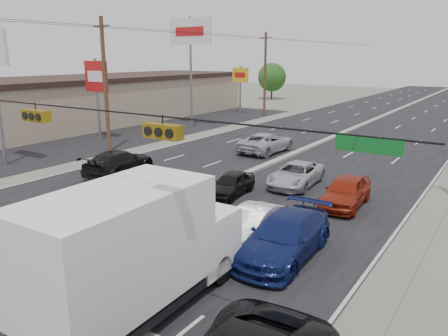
{
  "coord_description": "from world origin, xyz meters",
  "views": [
    {
      "loc": [
        13.37,
        -7.68,
        7.17
      ],
      "look_at": [
        2.6,
        8.43,
        2.2
      ],
      "focal_mm": 35.0,
      "sensor_mm": 36.0,
      "label": 1
    }
  ],
  "objects_px": {
    "utility_pole_left_b": "(105,85)",
    "queue_car_d": "(284,237)",
    "box_truck": "(136,249)",
    "red_sedan": "(156,217)",
    "pole_sign_billboard": "(190,39)",
    "tree_left_far": "(272,77)",
    "queue_car_a": "(231,184)",
    "pole_sign_mid": "(96,81)",
    "pole_sign_far": "(240,79)",
    "oncoming_near": "(119,163)",
    "queue_car_b": "(252,224)",
    "utility_pole_left_c": "(265,74)",
    "queue_car_e": "(346,192)",
    "queue_car_c": "(296,175)",
    "oncoming_far": "(266,143)"
  },
  "relations": [
    {
      "from": "utility_pole_left_b",
      "to": "oncoming_far",
      "type": "height_order",
      "value": "utility_pole_left_b"
    },
    {
      "from": "red_sedan",
      "to": "queue_car_b",
      "type": "height_order",
      "value": "queue_car_b"
    },
    {
      "from": "utility_pole_left_b",
      "to": "queue_car_d",
      "type": "xyz_separation_m",
      "value": [
        19.5,
        -9.18,
        -4.33
      ]
    },
    {
      "from": "pole_sign_far",
      "to": "queue_car_d",
      "type": "bearing_deg",
      "value": -56.06
    },
    {
      "from": "utility_pole_left_c",
      "to": "queue_car_d",
      "type": "height_order",
      "value": "utility_pole_left_c"
    },
    {
      "from": "pole_sign_far",
      "to": "red_sedan",
      "type": "bearing_deg",
      "value": -63.52
    },
    {
      "from": "utility_pole_left_b",
      "to": "pole_sign_far",
      "type": "distance_m",
      "value": 25.25
    },
    {
      "from": "box_truck",
      "to": "queue_car_a",
      "type": "xyz_separation_m",
      "value": [
        -3.68,
        10.62,
        -1.33
      ]
    },
    {
      "from": "red_sedan",
      "to": "queue_car_b",
      "type": "bearing_deg",
      "value": 25.23
    },
    {
      "from": "box_truck",
      "to": "red_sedan",
      "type": "relative_size",
      "value": 2.03
    },
    {
      "from": "utility_pole_left_b",
      "to": "oncoming_near",
      "type": "relative_size",
      "value": 1.91
    },
    {
      "from": "queue_car_e",
      "to": "oncoming_near",
      "type": "bearing_deg",
      "value": -175.01
    },
    {
      "from": "queue_car_a",
      "to": "utility_pole_left_b",
      "type": "bearing_deg",
      "value": 158.49
    },
    {
      "from": "queue_car_a",
      "to": "oncoming_near",
      "type": "height_order",
      "value": "oncoming_near"
    },
    {
      "from": "pole_sign_mid",
      "to": "tree_left_far",
      "type": "bearing_deg",
      "value": 96.79
    },
    {
      "from": "queue_car_c",
      "to": "queue_car_d",
      "type": "height_order",
      "value": "queue_car_d"
    },
    {
      "from": "tree_left_far",
      "to": "queue_car_b",
      "type": "distance_m",
      "value": 59.98
    },
    {
      "from": "utility_pole_left_c",
      "to": "oncoming_near",
      "type": "distance_m",
      "value": 30.27
    },
    {
      "from": "pole_sign_mid",
      "to": "red_sedan",
      "type": "relative_size",
      "value": 1.88
    },
    {
      "from": "utility_pole_left_b",
      "to": "queue_car_b",
      "type": "xyz_separation_m",
      "value": [
        17.67,
        -8.38,
        -4.47
      ]
    },
    {
      "from": "pole_sign_billboard",
      "to": "queue_car_a",
      "type": "relative_size",
      "value": 3.05
    },
    {
      "from": "pole_sign_far",
      "to": "tree_left_far",
      "type": "relative_size",
      "value": 0.98
    },
    {
      "from": "pole_sign_far",
      "to": "queue_car_b",
      "type": "height_order",
      "value": "pole_sign_far"
    },
    {
      "from": "utility_pole_left_b",
      "to": "pole_sign_mid",
      "type": "bearing_deg",
      "value": 146.31
    },
    {
      "from": "utility_pole_left_c",
      "to": "queue_car_b",
      "type": "xyz_separation_m",
      "value": [
        17.67,
        -33.38,
        -4.47
      ]
    },
    {
      "from": "utility_pole_left_b",
      "to": "queue_car_d",
      "type": "distance_m",
      "value": 21.98
    },
    {
      "from": "pole_sign_far",
      "to": "oncoming_near",
      "type": "distance_m",
      "value": 31.04
    },
    {
      "from": "pole_sign_far",
      "to": "red_sedan",
      "type": "xyz_separation_m",
      "value": [
        17.4,
        -34.92,
        -3.8
      ]
    },
    {
      "from": "queue_car_c",
      "to": "oncoming_near",
      "type": "relative_size",
      "value": 0.89
    },
    {
      "from": "queue_car_a",
      "to": "queue_car_c",
      "type": "bearing_deg",
      "value": 54.28
    },
    {
      "from": "pole_sign_mid",
      "to": "queue_car_b",
      "type": "relative_size",
      "value": 1.81
    },
    {
      "from": "utility_pole_left_b",
      "to": "box_truck",
      "type": "xyz_separation_m",
      "value": [
        17.58,
        -14.72,
        -3.16
      ]
    },
    {
      "from": "pole_sign_far",
      "to": "queue_car_c",
      "type": "height_order",
      "value": "pole_sign_far"
    },
    {
      "from": "utility_pole_left_b",
      "to": "queue_car_b",
      "type": "distance_m",
      "value": 20.06
    },
    {
      "from": "queue_car_e",
      "to": "queue_car_d",
      "type": "bearing_deg",
      "value": -93.24
    },
    {
      "from": "pole_sign_billboard",
      "to": "queue_car_c",
      "type": "distance_m",
      "value": 23.98
    },
    {
      "from": "box_truck",
      "to": "queue_car_c",
      "type": "distance_m",
      "value": 14.31
    },
    {
      "from": "utility_pole_left_b",
      "to": "tree_left_far",
      "type": "bearing_deg",
      "value": 101.92
    },
    {
      "from": "utility_pole_left_c",
      "to": "queue_car_c",
      "type": "height_order",
      "value": "utility_pole_left_c"
    },
    {
      "from": "utility_pole_left_b",
      "to": "red_sedan",
      "type": "xyz_separation_m",
      "value": [
        13.9,
        -9.92,
        -4.49
      ]
    },
    {
      "from": "queue_car_a",
      "to": "queue_car_b",
      "type": "bearing_deg",
      "value": -53.71
    },
    {
      "from": "utility_pole_left_c",
      "to": "box_truck",
      "type": "height_order",
      "value": "utility_pole_left_c"
    },
    {
      "from": "pole_sign_far",
      "to": "oncoming_near",
      "type": "relative_size",
      "value": 1.15
    },
    {
      "from": "pole_sign_far",
      "to": "tree_left_far",
      "type": "distance_m",
      "value": 20.89
    },
    {
      "from": "pole_sign_billboard",
      "to": "queue_car_d",
      "type": "distance_m",
      "value": 31.93
    },
    {
      "from": "queue_car_b",
      "to": "box_truck",
      "type": "bearing_deg",
      "value": -93.53
    },
    {
      "from": "queue_car_a",
      "to": "pole_sign_mid",
      "type": "bearing_deg",
      "value": 153.83
    },
    {
      "from": "tree_left_far",
      "to": "box_truck",
      "type": "xyz_separation_m",
      "value": [
        27.08,
        -59.72,
        -1.77
      ]
    },
    {
      "from": "queue_car_b",
      "to": "oncoming_far",
      "type": "xyz_separation_m",
      "value": [
        -7.35,
        14.84,
        0.11
      ]
    },
    {
      "from": "utility_pole_left_b",
      "to": "queue_car_b",
      "type": "height_order",
      "value": "utility_pole_left_b"
    }
  ]
}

